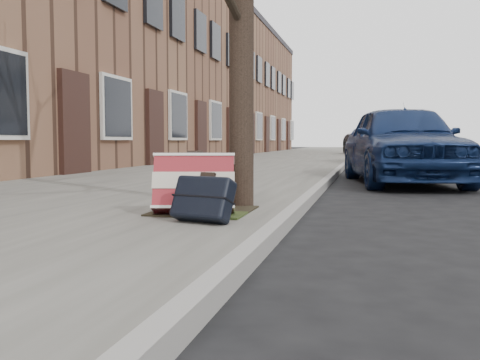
% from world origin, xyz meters
% --- Properties ---
extents(ground, '(120.00, 120.00, 0.00)m').
position_xyz_m(ground, '(0.00, 0.00, 0.00)').
color(ground, black).
rests_on(ground, ground).
extents(near_sidewalk, '(5.00, 70.00, 0.12)m').
position_xyz_m(near_sidewalk, '(-3.70, 15.00, 0.06)').
color(near_sidewalk, slate).
rests_on(near_sidewalk, ground).
extents(house_near, '(6.80, 40.00, 7.00)m').
position_xyz_m(house_near, '(-9.60, 16.00, 3.50)').
color(house_near, brown).
rests_on(house_near, ground).
extents(dirt_patch, '(0.85, 0.85, 0.02)m').
position_xyz_m(dirt_patch, '(-2.00, 1.20, 0.13)').
color(dirt_patch, black).
rests_on(dirt_patch, near_sidewalk).
extents(suitcase_red, '(0.76, 0.53, 0.53)m').
position_xyz_m(suitcase_red, '(-2.01, 0.97, 0.39)').
color(suitcase_red, maroon).
rests_on(suitcase_red, near_sidewalk).
extents(suitcase_navy, '(0.55, 0.41, 0.38)m').
position_xyz_m(suitcase_navy, '(-1.81, 0.58, 0.31)').
color(suitcase_navy, black).
rests_on(suitcase_navy, near_sidewalk).
extents(car_near_front, '(2.36, 4.43, 1.43)m').
position_xyz_m(car_near_front, '(-0.00, 6.49, 0.72)').
color(car_near_front, '#11234D').
rests_on(car_near_front, ground).
extents(car_near_mid, '(1.91, 4.30, 1.37)m').
position_xyz_m(car_near_mid, '(0.10, 12.67, 0.69)').
color(car_near_mid, '#989B9F').
rests_on(car_near_mid, ground).
extents(car_near_back, '(3.66, 5.65, 1.45)m').
position_xyz_m(car_near_back, '(-0.18, 22.56, 0.72)').
color(car_near_back, '#3B3A40').
rests_on(car_near_back, ground).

